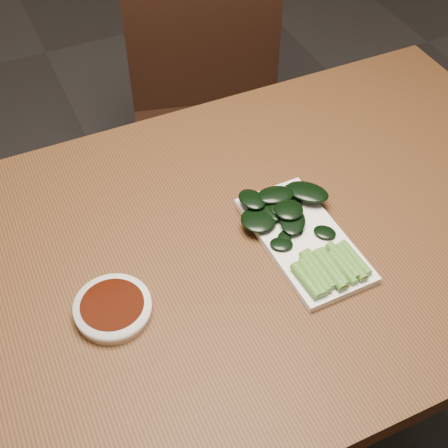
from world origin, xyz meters
The scene contains 6 objects.
ground centered at (0.00, 0.00, 0.00)m, with size 6.00×6.00×0.00m, color #2D2A2A.
table centered at (0.00, 0.00, 0.68)m, with size 1.40×0.80×0.75m.
chair_far centered at (0.26, 0.66, 0.49)m, with size 0.53×0.53×0.89m.
sauce_bowl centered at (-0.23, -0.05, 0.76)m, with size 0.12×0.12×0.02m.
serving_plate centered at (0.13, -0.05, 0.76)m, with size 0.14×0.28×0.01m.
gai_lan centered at (0.12, -0.03, 0.78)m, with size 0.19×0.27×0.03m.
Camera 1 is at (-0.31, -0.65, 1.59)m, focal length 50.00 mm.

